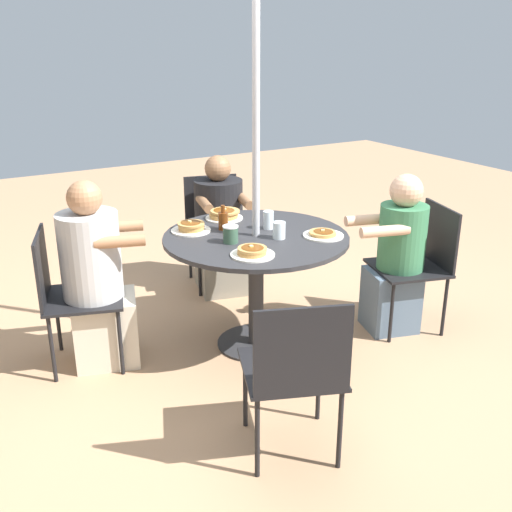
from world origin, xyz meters
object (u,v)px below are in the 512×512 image
(patio_chair_south, at_px, (215,223))
(syrup_bottle, at_px, (223,220))
(diner_south, at_px, (220,231))
(coffee_cup, at_px, (231,234))
(patio_chair_north, at_px, (295,367))
(pancake_plate_d, at_px, (252,252))
(diner_west, at_px, (98,283))
(patio_chair_west, at_px, (68,290))
(pancake_plate_a, at_px, (323,234))
(drinking_glass_b, at_px, (279,230))
(patio_table, at_px, (256,255))
(patio_chair_east, at_px, (420,259))
(drinking_glass_a, at_px, (268,220))
(pancake_plate_c, at_px, (191,227))
(pancake_plate_b, at_px, (224,215))
(diner_east, at_px, (397,260))

(patio_chair_south, xyz_separation_m, syrup_bottle, (-0.91, 0.39, 0.32))
(diner_south, relative_size, syrup_bottle, 6.72)
(patio_chair_south, height_order, coffee_cup, coffee_cup)
(patio_chair_north, relative_size, pancake_plate_d, 3.41)
(diner_west, bearing_deg, patio_chair_west, -90.00)
(pancake_plate_a, xyz_separation_m, drinking_glass_b, (0.10, 0.26, 0.04))
(diner_south, bearing_deg, patio_chair_west, 37.73)
(patio_chair_west, relative_size, drinking_glass_b, 8.28)
(patio_chair_south, xyz_separation_m, diner_west, (-0.83, 1.20, 0.03))
(patio_chair_south, bearing_deg, patio_chair_north, 86.10)
(patio_table, height_order, diner_south, diner_south)
(pancake_plate_a, distance_m, drinking_glass_b, 0.28)
(patio_chair_east, bearing_deg, pancake_plate_d, 105.30)
(diner_south, bearing_deg, drinking_glass_a, 97.62)
(pancake_plate_c, bearing_deg, patio_chair_west, 85.00)
(diner_west, distance_m, drinking_glass_b, 1.15)
(drinking_glass_a, bearing_deg, coffee_cup, 109.60)
(patio_chair_south, xyz_separation_m, pancake_plate_a, (-1.35, -0.08, 0.27))
(patio_chair_west, bearing_deg, patio_table, 90.00)
(patio_chair_east, height_order, pancake_plate_d, patio_chair_east)
(patio_table, height_order, syrup_bottle, syrup_bottle)
(patio_chair_east, relative_size, patio_chair_west, 1.00)
(patio_chair_west, relative_size, pancake_plate_b, 3.41)
(pancake_plate_b, bearing_deg, diner_east, -126.10)
(coffee_cup, bearing_deg, pancake_plate_a, -108.45)
(diner_east, relative_size, patio_chair_south, 1.27)
(syrup_bottle, distance_m, drinking_glass_a, 0.29)
(syrup_bottle, relative_size, coffee_cup, 1.53)
(diner_east, distance_m, diner_south, 1.42)
(pancake_plate_b, height_order, pancake_plate_c, pancake_plate_b)
(patio_chair_west, xyz_separation_m, diner_west, (-0.05, -0.17, 0.03))
(pancake_plate_b, bearing_deg, patio_chair_west, 93.45)
(pancake_plate_c, bearing_deg, patio_chair_south, -34.62)
(patio_chair_west, bearing_deg, pancake_plate_d, 71.76)
(patio_table, bearing_deg, diner_west, 72.36)
(patio_table, bearing_deg, diner_south, -13.43)
(pancake_plate_c, height_order, drinking_glass_a, drinking_glass_a)
(coffee_cup, bearing_deg, syrup_bottle, -17.55)
(patio_chair_east, distance_m, syrup_bottle, 1.38)
(patio_chair_east, height_order, diner_west, diner_west)
(patio_table, distance_m, pancake_plate_c, 0.45)
(diner_south, bearing_deg, diner_west, 42.77)
(patio_chair_north, bearing_deg, diner_south, 93.57)
(patio_table, relative_size, drinking_glass_b, 11.14)
(patio_chair_north, distance_m, syrup_bottle, 1.36)
(pancake_plate_a, height_order, pancake_plate_d, pancake_plate_d)
(patio_chair_west, xyz_separation_m, pancake_plate_a, (-0.58, -1.45, 0.27))
(coffee_cup, bearing_deg, pancake_plate_c, 19.37)
(diner_south, distance_m, drinking_glass_a, 0.94)
(pancake_plate_d, distance_m, coffee_cup, 0.26)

